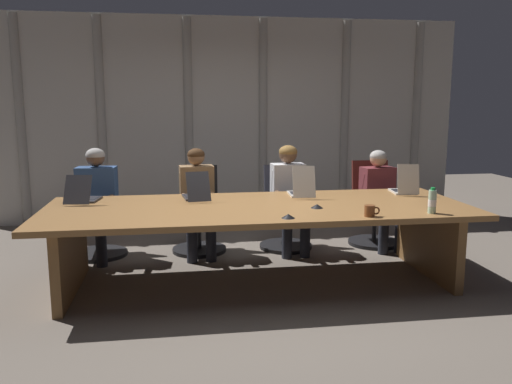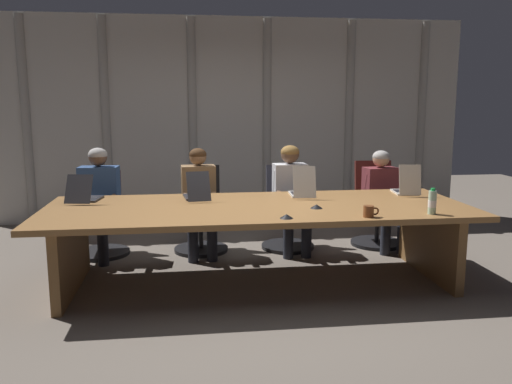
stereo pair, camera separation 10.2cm
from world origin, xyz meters
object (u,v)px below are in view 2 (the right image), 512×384
Objects in this scene: laptop_left_end at (85,196)px; person_right_mid at (383,193)px; person_center at (291,192)px; person_left_end at (98,196)px; office_chair_center at (287,217)px; laptop_center at (302,190)px; coffee_mug_near at (369,211)px; laptop_right_mid at (406,188)px; laptop_left_mid at (196,193)px; water_bottle_primary at (432,202)px; office_chair_left_end at (101,224)px; person_left_mid at (199,196)px; conference_mic_middle at (287,216)px; conference_mic_left_side at (316,206)px; office_chair_left_mid at (201,219)px; office_chair_right_mid at (376,214)px.

person_right_mid reaches higher than laptop_left_end.
person_center is at bearing -96.20° from person_right_mid.
laptop_left_end is at bearing -76.97° from person_center.
office_chair_center is at bearing 98.62° from person_left_end.
laptop_center reaches higher than coffee_mug_near.
laptop_right_mid is at bearing -5.28° from person_right_mid.
person_right_mid is (2.12, 0.60, -0.15)m from laptop_left_mid.
person_right_mid is 1.56m from water_bottle_primary.
office_chair_left_end is 2.08m from office_chair_center.
laptop_right_mid is 0.36× the size of person_left_mid.
conference_mic_middle is (-1.42, -0.95, -0.04)m from laptop_right_mid.
conference_mic_left_side is at bearing -98.23° from laptop_left_end.
conference_mic_middle is at bearing 131.86° from laptop_right_mid.
office_chair_center is at bearing 101.11° from coffee_mug_near.
office_chair_left_mid is at bearing 127.28° from coffee_mug_near.
person_center is at bearing 6.04° from office_chair_center.
laptop_center is 0.38× the size of person_left_mid.
office_chair_right_mid is 1.76m from conference_mic_left_side.
person_left_end is 1.01× the size of person_left_mid.
office_chair_right_mid is 0.83× the size of person_left_mid.
office_chair_right_mid is 1.11m from person_center.
water_bottle_primary reaches higher than office_chair_center.
laptop_right_mid reaches higher than office_chair_right_mid.
office_chair_right_mid is (3.16, 0.74, -0.42)m from laptop_left_end.
person_left_end is at bearing -84.78° from office_chair_right_mid.
laptop_left_mid is 0.54× the size of office_chair_left_end.
laptop_right_mid is 1.23m from conference_mic_left_side.
laptop_center is at bearing -82.26° from laptop_left_end.
conference_mic_middle is at bearing -110.97° from laptop_left_end.
water_bottle_primary is at bearing 50.73° from office_chair_left_mid.
office_chair_right_mid is 7.36× the size of coffee_mug_near.
conference_mic_left_side is at bearing 36.35° from person_left_mid.
laptop_right_mid reaches higher than conference_mic_middle.
coffee_mug_near reaches higher than conference_mic_middle.
laptop_left_mid is 0.51× the size of office_chair_left_mid.
office_chair_left_mid is 2.09m from person_right_mid.
person_center is (0.01, 0.59, -0.11)m from laptop_center.
person_center is at bearing 83.88° from office_chair_left_mid.
laptop_right_mid reaches higher than laptop_left_end.
laptop_left_end reaches higher than office_chair_left_end.
water_bottle_primary is at bearing -122.96° from laptop_left_mid.
office_chair_left_mid is 1.87m from conference_mic_middle.
office_chair_center is 0.36m from person_center.
person_left_mid is at bearing -92.16° from person_center.
person_left_mid is (-2.07, -0.16, 0.30)m from office_chair_right_mid.
person_left_mid is at bearing 130.29° from conference_mic_left_side.
office_chair_right_mid reaches higher than coffee_mug_near.
laptop_right_mid is 2.17m from person_left_mid.
person_right_mid reaches higher than office_chair_left_mid.
person_right_mid reaches higher than conference_mic_left_side.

